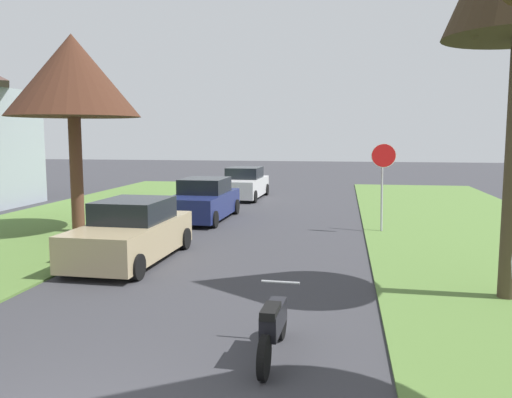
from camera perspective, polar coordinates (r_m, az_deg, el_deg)
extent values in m
cylinder|color=#9EA0A5|center=(18.15, 13.42, 0.18)|extent=(0.07, 0.58, 2.21)
cylinder|color=white|center=(17.71, 13.62, 4.58)|extent=(0.82, 0.27, 0.79)
cylinder|color=red|center=(17.72, 13.62, 4.58)|extent=(0.78, 0.27, 0.75)
cylinder|color=#483B29|center=(11.62, 23.51, 18.04)|extent=(0.80, 1.33, 1.22)
cylinder|color=brown|center=(18.28, -18.80, 2.50)|extent=(0.41, 0.41, 3.75)
cone|color=#46271A|center=(18.33, -19.20, 12.48)|extent=(4.25, 4.25, 2.62)
cylinder|color=brown|center=(18.54, -19.66, 10.09)|extent=(0.55, 0.80, 1.23)
cylinder|color=brown|center=(17.71, -18.73, 10.40)|extent=(1.09, 0.96, 1.33)
cube|color=tan|center=(13.91, -13.33, -4.18)|extent=(1.94, 4.45, 0.85)
cube|color=black|center=(13.99, -13.04, -1.17)|extent=(1.66, 2.07, 0.56)
cylinder|color=black|center=(12.15, -12.75, -7.17)|extent=(0.22, 0.61, 0.60)
cylinder|color=black|center=(12.94, -19.87, -6.55)|extent=(0.22, 0.61, 0.60)
cylinder|color=black|center=(15.15, -7.71, -4.26)|extent=(0.22, 0.61, 0.60)
cylinder|color=black|center=(15.79, -13.72, -3.94)|extent=(0.22, 0.61, 0.60)
cube|color=navy|center=(20.19, -5.69, -0.59)|extent=(1.94, 4.45, 0.85)
cube|color=black|center=(20.32, -5.54, 1.47)|extent=(1.66, 2.07, 0.56)
cylinder|color=black|center=(18.42, -4.56, -2.21)|extent=(0.22, 0.61, 0.60)
cylinder|color=black|center=(18.96, -9.64, -2.03)|extent=(0.22, 0.61, 0.60)
cylinder|color=black|center=(21.58, -2.21, -0.84)|extent=(0.22, 0.61, 0.60)
cylinder|color=black|center=(22.04, -6.62, -0.72)|extent=(0.22, 0.61, 0.60)
cube|color=white|center=(26.84, -1.33, 1.32)|extent=(1.94, 4.45, 0.85)
cube|color=black|center=(26.99, -1.23, 2.85)|extent=(1.66, 2.07, 0.56)
cylinder|color=black|center=(25.09, -0.19, 0.26)|extent=(0.22, 0.61, 0.60)
cylinder|color=black|center=(25.48, -4.03, 0.34)|extent=(0.22, 0.61, 0.60)
cylinder|color=black|center=(28.31, 1.11, 1.02)|extent=(0.22, 0.61, 0.60)
cylinder|color=black|center=(28.66, -2.32, 1.09)|extent=(0.22, 0.61, 0.60)
cylinder|color=black|center=(8.62, 2.74, -12.93)|extent=(0.12, 0.60, 0.60)
cylinder|color=black|center=(7.29, 0.88, -16.75)|extent=(0.12, 0.60, 0.60)
cube|color=black|center=(7.85, 1.91, -12.78)|extent=(0.28, 1.02, 0.36)
cube|color=black|center=(7.55, 1.58, -11.99)|extent=(0.24, 0.57, 0.12)
cylinder|color=#9EA0A5|center=(8.33, 2.66, -8.95)|extent=(0.60, 0.06, 0.04)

